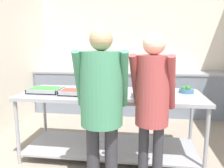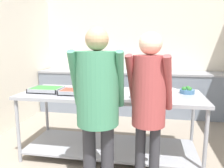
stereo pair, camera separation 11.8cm
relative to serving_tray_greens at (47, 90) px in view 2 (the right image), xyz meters
The scene contains 12 objects.
wall_rear 2.60m from the serving_tray_greens, 67.54° to the left, with size 4.20×0.06×2.65m.
back_counter 2.26m from the serving_tray_greens, 63.91° to the left, with size 4.04×0.65×0.91m.
serving_counter 0.91m from the serving_tray_greens, ahead, with size 2.30×0.86×0.86m.
serving_tray_greens is the anchor object (origin of this frame).
serving_tray_vegetables 0.43m from the serving_tray_greens, ahead, with size 0.38×0.27×0.05m.
serving_tray_roast 0.85m from the serving_tray_greens, ahead, with size 0.37×0.33×0.05m.
sauce_pan 1.25m from the serving_tray_greens, ahead, with size 0.37×0.23×0.06m.
plate_stack 1.58m from the serving_tray_greens, ahead, with size 0.24×0.24×0.06m.
broccoli_bowl 1.83m from the serving_tray_greens, ahead, with size 0.18×0.18×0.09m.
guest_serving_left 1.15m from the serving_tray_greens, 39.40° to the right, with size 0.51×0.39×1.63m.
guest_serving_right 1.48m from the serving_tray_greens, 24.24° to the right, with size 0.46×0.38×1.59m.
water_bottle 2.44m from the serving_tray_greens, 55.53° to the left, with size 0.07×0.07×0.27m.
Camera 2 is at (0.39, -1.04, 1.47)m, focal length 35.00 mm.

